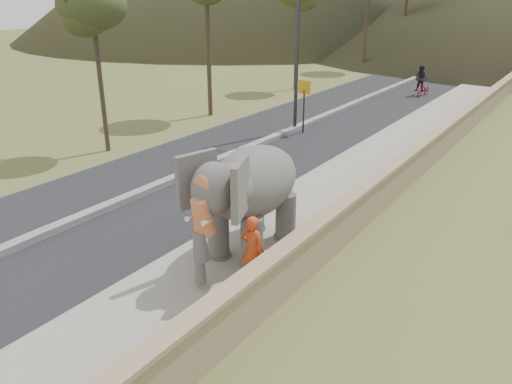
% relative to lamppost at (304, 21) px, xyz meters
% --- Properties ---
extents(ground, '(160.00, 160.00, 0.00)m').
position_rel_lamppost_xyz_m(ground, '(4.69, -14.29, -4.87)').
color(ground, olive).
rests_on(ground, ground).
extents(road, '(7.00, 120.00, 0.03)m').
position_rel_lamppost_xyz_m(road, '(-0.31, -4.29, -4.86)').
color(road, black).
rests_on(road, ground).
extents(median, '(0.35, 120.00, 0.22)m').
position_rel_lamppost_xyz_m(median, '(-0.31, -4.29, -4.76)').
color(median, black).
rests_on(median, ground).
extents(walkway, '(3.00, 120.00, 0.15)m').
position_rel_lamppost_xyz_m(walkway, '(4.69, -4.29, -4.80)').
color(walkway, '#9E9687').
rests_on(walkway, ground).
extents(parapet, '(0.30, 120.00, 1.10)m').
position_rel_lamppost_xyz_m(parapet, '(6.34, -4.29, -4.32)').
color(parapet, tan).
rests_on(parapet, ground).
extents(lamppost, '(1.76, 0.36, 8.00)m').
position_rel_lamppost_xyz_m(lamppost, '(0.00, 0.00, 0.00)').
color(lamppost, '#2A292E').
rests_on(lamppost, ground).
extents(signboard, '(0.60, 0.08, 2.40)m').
position_rel_lamppost_xyz_m(signboard, '(0.19, -0.12, -3.23)').
color(signboard, '#2D2D33').
rests_on(signboard, ground).
extents(elephant_and_man, '(2.28, 3.80, 2.68)m').
position_rel_lamppost_xyz_m(elephant_and_man, '(4.71, -10.72, -3.39)').
color(elephant_and_man, slate).
rests_on(elephant_and_man, ground).
extents(motorcyclist, '(1.01, 1.65, 1.87)m').
position_rel_lamppost_xyz_m(motorcyclist, '(1.97, 11.72, -4.13)').
color(motorcyclist, maroon).
rests_on(motorcyclist, ground).
extents(trees, '(47.15, 41.37, 8.95)m').
position_rel_lamppost_xyz_m(trees, '(5.60, 14.93, -0.95)').
color(trees, '#473828').
rests_on(trees, ground).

